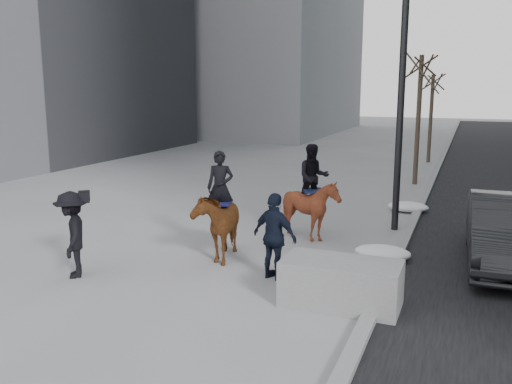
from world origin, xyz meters
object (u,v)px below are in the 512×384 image
at_px(mounted_left, 218,218).
at_px(mounted_right, 311,202).
at_px(planter, 341,283).
at_px(car_near, 508,232).

xyz_separation_m(mounted_left, mounted_right, (1.55, 2.14, 0.07)).
bearing_deg(planter, mounted_left, 151.77).
bearing_deg(mounted_left, car_near, 16.28).
xyz_separation_m(planter, mounted_left, (-3.21, 1.72, 0.48)).
bearing_deg(planter, mounted_right, 113.19).
height_order(car_near, mounted_right, mounted_right).
xyz_separation_m(planter, mounted_right, (-1.65, 3.86, 0.56)).
bearing_deg(car_near, mounted_left, -165.48).
bearing_deg(planter, car_near, 51.01).
distance_m(planter, mounted_left, 3.67).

